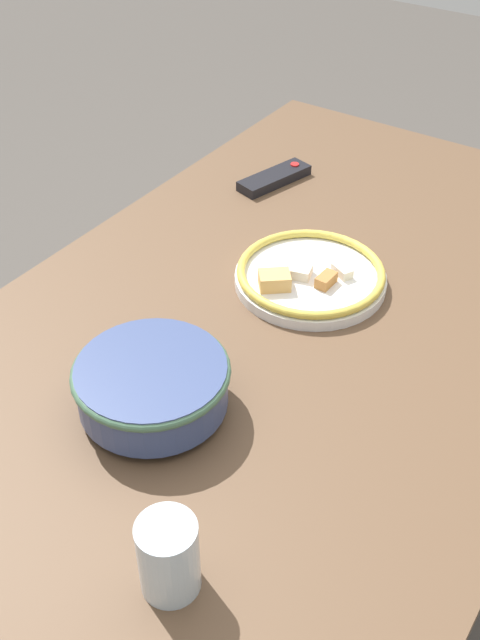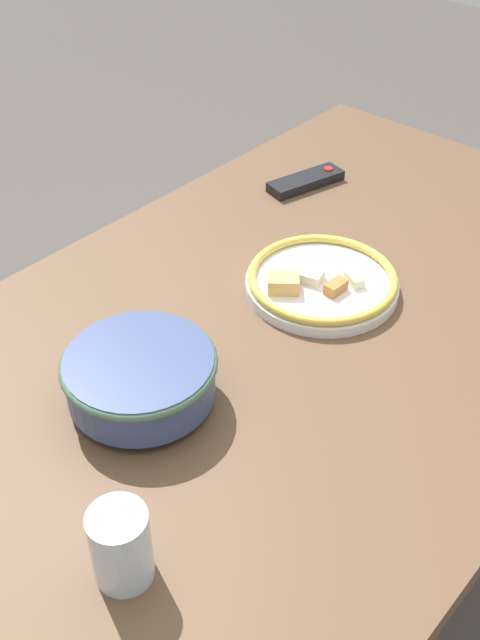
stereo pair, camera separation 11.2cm
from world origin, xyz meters
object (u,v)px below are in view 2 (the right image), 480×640
object	(u,v)px
noodle_bowl	(140,376)
drinking_glass	(121,546)
food_plate	(321,282)
tv_remote	(306,181)

from	to	relation	value
noodle_bowl	drinking_glass	bearing A→B (deg)	-136.87
food_plate	drinking_glass	xyz separation A→B (m)	(-0.57, -0.15, 0.03)
tv_remote	food_plate	bearing A→B (deg)	-33.05
food_plate	tv_remote	size ratio (longest dim) A/B	1.49
noodle_bowl	drinking_glass	distance (m)	0.27
tv_remote	drinking_glass	distance (m)	0.92
noodle_bowl	tv_remote	xyz separation A→B (m)	(0.63, 0.20, -0.04)
food_plate	tv_remote	xyz separation A→B (m)	(0.26, 0.23, -0.01)
drinking_glass	noodle_bowl	bearing A→B (deg)	43.13
noodle_bowl	tv_remote	world-z (taller)	noodle_bowl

